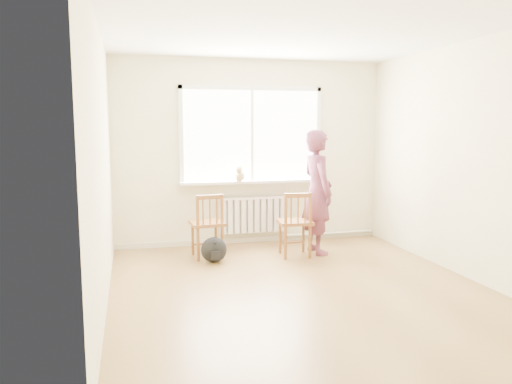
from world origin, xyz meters
TOP-DOWN VIEW (x-y plane):
  - floor at (0.00, 0.00)m, footprint 4.50×4.50m
  - ceiling at (0.00, 0.00)m, footprint 4.50×4.50m
  - back_wall at (0.00, 2.25)m, footprint 4.00×0.01m
  - window at (0.00, 2.22)m, footprint 2.12×0.05m
  - windowsill at (0.00, 2.14)m, footprint 2.15×0.22m
  - radiator at (0.00, 2.16)m, footprint 1.00×0.12m
  - heating_pipe at (1.25, 2.19)m, footprint 1.40×0.04m
  - baseboard at (0.00, 2.23)m, footprint 4.00×0.03m
  - chair_left at (-0.77, 1.51)m, footprint 0.46×0.44m
  - chair_right at (0.37, 1.27)m, footprint 0.46×0.45m
  - person at (0.73, 1.41)m, footprint 0.45×0.64m
  - cat at (-0.22, 2.06)m, footprint 0.22×0.36m
  - backpack at (-0.73, 1.26)m, footprint 0.40×0.35m

SIDE VIEW (x-z plane):
  - floor at x=0.00m, z-range 0.00..0.00m
  - baseboard at x=0.00m, z-range 0.00..0.08m
  - heating_pipe at x=1.25m, z-range 0.06..0.10m
  - backpack at x=-0.73m, z-range 0.00..0.33m
  - chair_left at x=-0.77m, z-range 0.00..0.87m
  - radiator at x=0.00m, z-range 0.16..0.71m
  - chair_right at x=0.37m, z-range 0.00..0.88m
  - person at x=0.73m, z-range 0.00..1.69m
  - windowsill at x=0.00m, z-range 0.91..0.95m
  - cat at x=-0.22m, z-range 0.93..1.17m
  - back_wall at x=0.00m, z-range 0.00..2.70m
  - window at x=0.00m, z-range 0.95..2.37m
  - ceiling at x=0.00m, z-range 2.70..2.70m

